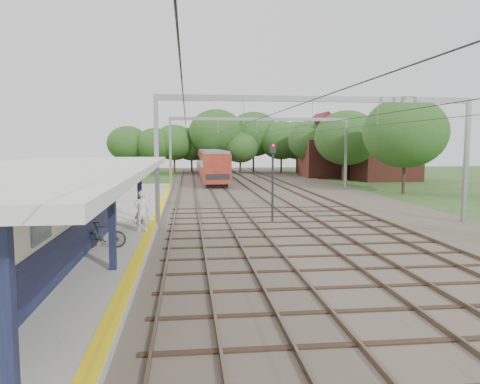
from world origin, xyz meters
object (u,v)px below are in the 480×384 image
person (142,211)px  train (209,162)px  signal_post (273,172)px  bicycle (103,235)px

person → train: bearing=-114.5°
train → person: bearing=-97.1°
person → signal_post: 8.07m
signal_post → person: bearing=-162.7°
train → signal_post: size_ratio=7.65×
person → signal_post: size_ratio=0.43×
person → train: 41.01m
signal_post → train: bearing=81.6°
person → bicycle: bearing=53.4°
train → signal_post: 36.96m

